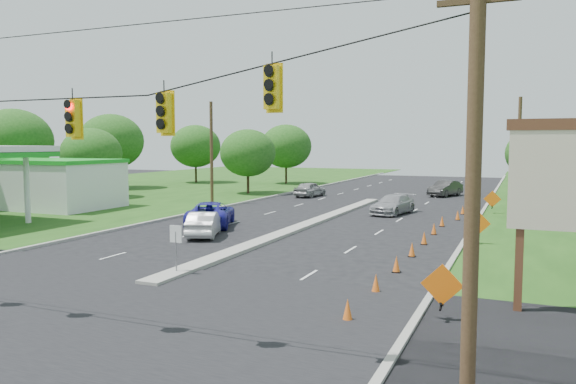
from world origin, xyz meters
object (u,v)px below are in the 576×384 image
at_px(white_sedan, 204,224).
at_px(gas_station, 29,178).
at_px(pylon_sign, 572,188).
at_px(blue_pickup, 211,214).

bearing_deg(white_sedan, gas_station, -37.86).
distance_m(gas_station, pylon_sign, 40.50).
height_order(pylon_sign, white_sedan, pylon_sign).
bearing_deg(blue_pickup, pylon_sign, 126.53).
xyz_separation_m(white_sedan, blue_pickup, (-1.75, 3.68, 0.08)).
xyz_separation_m(gas_station, white_sedan, (19.65, -5.51, -1.85)).
height_order(pylon_sign, blue_pickup, pylon_sign).
bearing_deg(pylon_sign, white_sedan, 155.01).
bearing_deg(blue_pickup, white_sedan, 93.33).
bearing_deg(pylon_sign, gas_station, 159.69).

